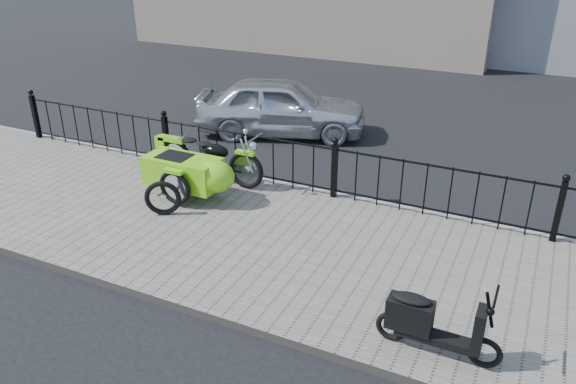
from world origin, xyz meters
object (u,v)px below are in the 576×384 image
at_px(motorcycle_sidecar, 196,170).
at_px(scooter, 430,324).
at_px(spare_tire, 163,198).
at_px(sedan_car, 281,106).

relative_size(motorcycle_sidecar, scooter, 1.66).
xyz_separation_m(motorcycle_sidecar, spare_tire, (-0.08, -0.86, -0.18)).
height_order(motorcycle_sidecar, spare_tire, motorcycle_sidecar).
bearing_deg(sedan_car, spare_tire, 162.86).
xyz_separation_m(spare_tire, sedan_car, (-0.16, 4.65, 0.24)).
distance_m(scooter, spare_tire, 4.79).
height_order(motorcycle_sidecar, scooter, motorcycle_sidecar).
distance_m(spare_tire, sedan_car, 4.66).
relative_size(motorcycle_sidecar, spare_tire, 3.85).
bearing_deg(sedan_car, scooter, -160.92).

